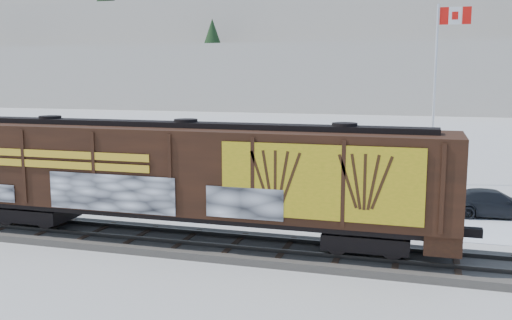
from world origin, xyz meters
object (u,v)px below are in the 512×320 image
(hopper_railcar, at_px, (187,173))
(car_white, at_px, (300,196))
(flagpole, at_px, (435,121))
(car_silver, at_px, (140,183))
(car_dark, at_px, (493,203))

(hopper_railcar, relative_size, car_white, 4.52)
(car_white, bearing_deg, flagpole, -27.15)
(hopper_railcar, relative_size, car_silver, 4.95)
(flagpole, bearing_deg, hopper_railcar, -120.50)
(hopper_railcar, xyz_separation_m, flagpole, (9.32, 15.83, 0.99))
(car_white, distance_m, car_dark, 9.05)
(hopper_railcar, bearing_deg, flagpole, 59.50)
(car_white, bearing_deg, hopper_railcar, 164.03)
(flagpole, bearing_deg, car_silver, -152.89)
(flagpole, distance_m, car_silver, 17.77)
(car_white, height_order, car_dark, car_white)
(car_silver, xyz_separation_m, car_white, (9.26, -1.01, 0.04))
(car_silver, relative_size, car_white, 0.91)
(hopper_railcar, bearing_deg, car_dark, 34.60)
(flagpole, height_order, car_white, flagpole)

